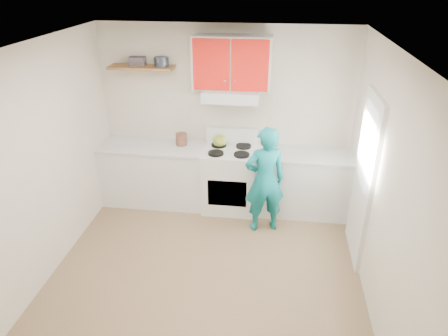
# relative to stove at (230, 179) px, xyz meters

# --- Properties ---
(floor) EXTENTS (3.80, 3.80, 0.00)m
(floor) POSITION_rel_stove_xyz_m (-0.10, -1.57, -0.46)
(floor) COLOR brown
(floor) RESTS_ON ground
(ceiling) EXTENTS (3.60, 3.80, 0.04)m
(ceiling) POSITION_rel_stove_xyz_m (-0.10, -1.57, 2.14)
(ceiling) COLOR white
(ceiling) RESTS_ON floor
(back_wall) EXTENTS (3.60, 0.04, 2.60)m
(back_wall) POSITION_rel_stove_xyz_m (-0.10, 0.32, 0.84)
(back_wall) COLOR beige
(back_wall) RESTS_ON floor
(front_wall) EXTENTS (3.60, 0.04, 2.60)m
(front_wall) POSITION_rel_stove_xyz_m (-0.10, -3.47, 0.84)
(front_wall) COLOR beige
(front_wall) RESTS_ON floor
(left_wall) EXTENTS (0.04, 3.80, 2.60)m
(left_wall) POSITION_rel_stove_xyz_m (-1.90, -1.57, 0.84)
(left_wall) COLOR beige
(left_wall) RESTS_ON floor
(right_wall) EXTENTS (0.04, 3.80, 2.60)m
(right_wall) POSITION_rel_stove_xyz_m (1.70, -1.57, 0.84)
(right_wall) COLOR beige
(right_wall) RESTS_ON floor
(door) EXTENTS (0.05, 0.85, 2.05)m
(door) POSITION_rel_stove_xyz_m (1.68, -0.88, 0.56)
(door) COLOR white
(door) RESTS_ON floor
(door_glass) EXTENTS (0.01, 0.55, 0.95)m
(door_glass) POSITION_rel_stove_xyz_m (1.65, -0.88, 0.99)
(door_glass) COLOR white
(door_glass) RESTS_ON door
(counter_left) EXTENTS (1.52, 0.60, 0.90)m
(counter_left) POSITION_rel_stove_xyz_m (-1.14, 0.02, -0.01)
(counter_left) COLOR silver
(counter_left) RESTS_ON floor
(counter_right) EXTENTS (1.32, 0.60, 0.90)m
(counter_right) POSITION_rel_stove_xyz_m (1.04, 0.02, -0.01)
(counter_right) COLOR silver
(counter_right) RESTS_ON floor
(stove) EXTENTS (0.76, 0.65, 0.92)m
(stove) POSITION_rel_stove_xyz_m (0.00, 0.00, 0.00)
(stove) COLOR white
(stove) RESTS_ON floor
(range_hood) EXTENTS (0.76, 0.44, 0.15)m
(range_hood) POSITION_rel_stove_xyz_m (0.00, 0.10, 1.24)
(range_hood) COLOR silver
(range_hood) RESTS_ON back_wall
(upper_cabinets) EXTENTS (1.02, 0.33, 0.70)m
(upper_cabinets) POSITION_rel_stove_xyz_m (0.00, 0.16, 1.66)
(upper_cabinets) COLOR red
(upper_cabinets) RESTS_ON back_wall
(shelf) EXTENTS (0.90, 0.30, 0.04)m
(shelf) POSITION_rel_stove_xyz_m (-1.25, 0.18, 1.56)
(shelf) COLOR brown
(shelf) RESTS_ON back_wall
(books) EXTENTS (0.23, 0.17, 0.11)m
(books) POSITION_rel_stove_xyz_m (-1.32, 0.21, 1.63)
(books) COLOR #484045
(books) RESTS_ON shelf
(tin) EXTENTS (0.20, 0.20, 0.12)m
(tin) POSITION_rel_stove_xyz_m (-0.97, 0.20, 1.64)
(tin) COLOR #333D4C
(tin) RESTS_ON shelf
(kettle) EXTENTS (0.22, 0.22, 0.17)m
(kettle) POSITION_rel_stove_xyz_m (-0.17, 0.13, 0.55)
(kettle) COLOR olive
(kettle) RESTS_ON stove
(crock) EXTENTS (0.20, 0.20, 0.20)m
(crock) POSITION_rel_stove_xyz_m (-0.72, 0.11, 0.54)
(crock) COLOR brown
(crock) RESTS_ON counter_left
(cutting_board) EXTENTS (0.31, 0.26, 0.02)m
(cutting_board) POSITION_rel_stove_xyz_m (0.96, -0.07, 0.45)
(cutting_board) COLOR olive
(cutting_board) RESTS_ON counter_right
(silicone_mat) EXTENTS (0.38, 0.35, 0.01)m
(silicone_mat) POSITION_rel_stove_xyz_m (1.28, 0.00, 0.44)
(silicone_mat) COLOR red
(silicone_mat) RESTS_ON counter_right
(person) EXTENTS (0.62, 0.50, 1.49)m
(person) POSITION_rel_stove_xyz_m (0.52, -0.50, 0.28)
(person) COLOR #0C7074
(person) RESTS_ON floor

